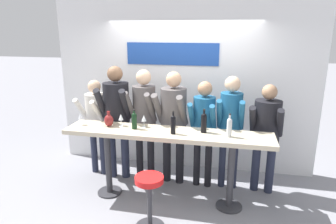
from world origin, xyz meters
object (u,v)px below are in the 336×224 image
Objects in this scene: person_left at (116,111)px; wine_glass_1 at (144,118)px; person_center_left at (144,113)px; decorative_vase at (109,120)px; wine_bottle_2 at (173,124)px; wine_glass_2 at (81,116)px; wine_bottle_1 at (204,122)px; wine_bottle_3 at (134,120)px; person_far_right at (266,128)px; wine_bottle_0 at (229,126)px; person_far_left at (96,117)px; tasting_table at (167,142)px; person_right at (230,120)px; person_center at (173,116)px; bar_stool at (149,195)px; wine_glass_0 at (121,117)px; person_center_right at (204,123)px.

person_left is 0.69m from wine_glass_1.
decorative_vase is at bearing -120.24° from person_center_left.
wine_bottle_2 reaches higher than wine_glass_2.
wine_bottle_1 is 0.95m from wine_bottle_3.
person_far_right is 0.79m from wine_bottle_0.
person_far_left reaches higher than wine_glass_1.
decorative_vase reaches higher than tasting_table.
wine_glass_2 is (-0.35, -0.49, 0.03)m from person_left.
wine_bottle_0 is at bearing -2.15° from wine_bottle_3.
wine_bottle_2 is (0.59, -0.65, 0.06)m from person_center_left.
wine_glass_1 is (-0.45, 0.19, -0.01)m from wine_bottle_2.
person_right reaches higher than decorative_vase.
wine_glass_1 is (-0.35, 0.12, 0.28)m from tasting_table.
person_right is (0.85, 0.01, -0.01)m from person_center.
bar_stool is 0.42× the size of person_far_right.
tasting_table is 8.78× the size of wine_bottle_1.
person_center_left is 0.52m from wine_glass_0.
person_center is 0.70m from wine_bottle_1.
decorative_vase reaches higher than bar_stool.
wine_bottle_1 is (0.51, -0.47, 0.09)m from person_center.
person_left is at bearing 1.00° from person_far_left.
person_center_right is 0.95× the size of person_right.
wine_glass_0 is 0.33m from wine_glass_1.
person_right is 5.57× the size of wine_bottle_2.
person_far_left is at bearing 142.31° from wine_glass_0.
bar_stool is 0.94m from wine_bottle_2.
wine_glass_0 is at bearing 7.56° from wine_glass_2.
wine_glass_1 is (-1.69, -0.42, 0.16)m from person_far_right.
person_right reaches higher than wine_glass_0.
tasting_table is at bearing 84.45° from bar_stool.
person_left is 1.12× the size of person_far_right.
person_right reaches higher than wine_bottle_1.
person_far_left is at bearing -176.49° from person_center_left.
tasting_table is at bearing -2.99° from decorative_vase.
bar_stool is at bearing -126.96° from wine_bottle_1.
tasting_table is 1.73× the size of person_far_right.
person_center_right reaches higher than person_far_right.
person_far_left is at bearing -178.91° from person_right.
wine_bottle_1 is (-0.85, -0.47, 0.18)m from person_far_right.
person_center_left is at bearing 35.37° from wine_glass_2.
wine_bottle_3 is 0.15m from wine_glass_1.
person_left is 1.37m from person_center_right.
person_far_left reaches higher than wine_bottle_0.
wine_glass_1 is (0.57, -0.40, 0.03)m from person_left.
bar_stool is at bearing -129.33° from person_far_right.
wine_bottle_0 is 1.18m from wine_glass_1.
person_far_right is at bearing 0.28° from person_right.
person_center_left is at bearing 93.03° from wine_bottle_3.
wine_bottle_3 is at bearing -123.48° from person_center.
wine_bottle_1 is at bearing 3.27° from wine_bottle_3.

